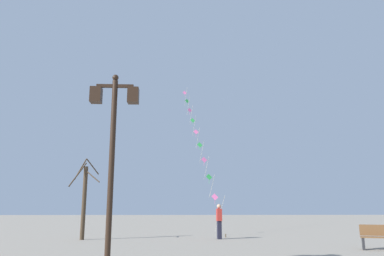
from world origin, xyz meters
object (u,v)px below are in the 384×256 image
at_px(twin_lantern_lamp_post, 113,131).
at_px(park_bench, 384,237).
at_px(kite_train, 198,139).
at_px(kite_flyer, 219,220).
at_px(bare_tree, 84,199).

distance_m(twin_lantern_lamp_post, park_bench, 10.65).
bearing_deg(kite_train, kite_flyer, -86.89).
bearing_deg(twin_lantern_lamp_post, park_bench, 26.30).
relative_size(kite_train, park_bench, 9.49).
height_order(kite_train, park_bench, kite_train).
distance_m(kite_train, park_bench, 17.11).
bearing_deg(kite_train, twin_lantern_lamp_post, -99.68).
relative_size(kite_flyer, park_bench, 1.04).
distance_m(kite_train, kite_flyer, 11.00).
relative_size(twin_lantern_lamp_post, kite_flyer, 2.85).
height_order(kite_train, bare_tree, kite_train).
height_order(kite_flyer, park_bench, kite_flyer).
distance_m(kite_flyer, park_bench, 7.71).
relative_size(kite_flyer, bare_tree, 0.43).
relative_size(twin_lantern_lamp_post, kite_train, 0.31).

